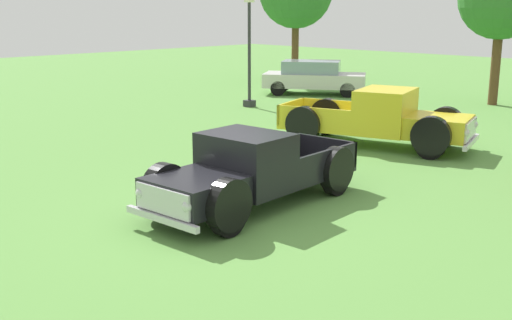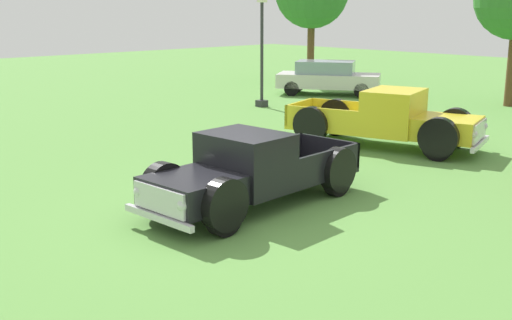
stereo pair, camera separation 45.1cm
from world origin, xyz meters
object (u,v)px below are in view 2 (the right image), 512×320
(pickup_truck_foreground, at_px, (243,173))
(pickup_truck_behind_left, at_px, (395,121))
(lamp_post_near, at_px, (262,47))
(sedan_distant_b, at_px, (328,77))

(pickup_truck_foreground, bearing_deg, pickup_truck_behind_left, 100.19)
(pickup_truck_behind_left, relative_size, lamp_post_near, 1.27)
(pickup_truck_foreground, distance_m, pickup_truck_behind_left, 6.72)
(pickup_truck_foreground, height_order, pickup_truck_behind_left, pickup_truck_behind_left)
(pickup_truck_foreground, relative_size, lamp_post_near, 1.12)
(pickup_truck_foreground, height_order, lamp_post_near, lamp_post_near)
(lamp_post_near, bearing_deg, pickup_truck_behind_left, -17.33)
(sedan_distant_b, relative_size, lamp_post_near, 1.07)
(pickup_truck_foreground, distance_m, sedan_distant_b, 16.68)
(sedan_distant_b, bearing_deg, lamp_post_near, -83.03)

